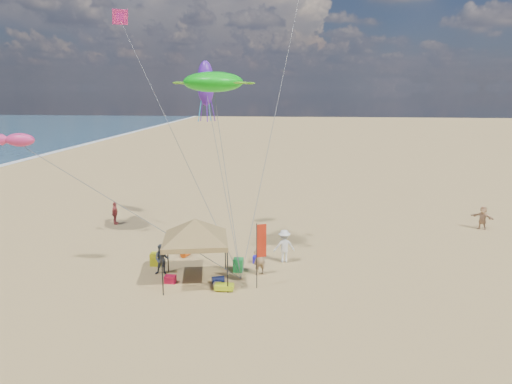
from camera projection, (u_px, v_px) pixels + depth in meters
ground at (250, 284)px, 23.56m from camera, size 280.00×280.00×0.00m
canopy_tent at (195, 221)px, 23.21m from camera, size 5.97×5.97×3.76m
feather_flag at (260, 245)px, 22.65m from camera, size 0.47×0.21×3.26m
cooler_red at (170, 279)px, 23.63m from camera, size 0.54×0.38×0.38m
cooler_blue at (258, 260)px, 26.35m from camera, size 0.54×0.38×0.38m
bag_navy at (218, 280)px, 23.59m from camera, size 0.69×0.54×0.36m
bag_orange at (186, 253)px, 27.35m from camera, size 0.54×0.69×0.36m
chair_green at (238, 265)px, 25.11m from camera, size 0.50×0.50×0.70m
chair_yellow at (156, 259)px, 25.97m from camera, size 0.50×0.50×0.70m
crate_grey at (217, 285)px, 23.04m from camera, size 0.34×0.30×0.28m
beach_cart at (224, 287)px, 22.72m from camera, size 0.90×0.50×0.24m
person_near_a at (259, 257)px, 24.56m from camera, size 0.82×0.77×1.89m
person_near_b at (162, 259)px, 24.63m from camera, size 0.84×0.69×1.61m
person_near_c at (284, 246)px, 26.33m from camera, size 1.34×0.98×1.85m
person_far_a at (115, 213)px, 33.72m from camera, size 0.42×0.95×1.60m
person_far_c at (483, 218)px, 32.54m from camera, size 1.47×1.29×1.61m
turtle_kite at (213, 82)px, 26.11m from camera, size 3.66×3.09×1.11m
fish_kite at (20, 140)px, 24.39m from camera, size 1.58×0.85×0.69m
squid_kite at (206, 83)px, 30.68m from camera, size 1.35×1.35×2.86m
stunt_kite_pink at (120, 17)px, 35.82m from camera, size 1.25×1.01×1.05m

